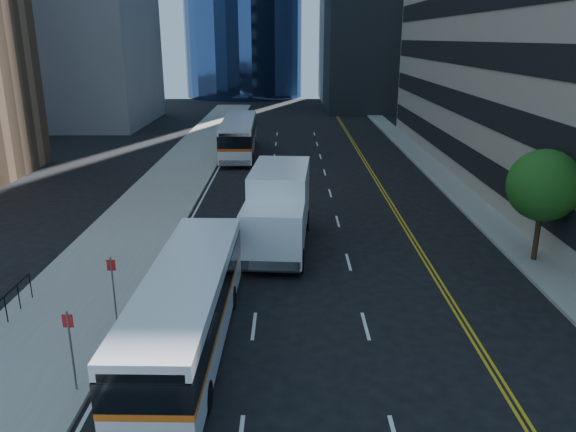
# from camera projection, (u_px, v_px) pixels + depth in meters

# --- Properties ---
(ground) EXTENTS (160.00, 160.00, 0.00)m
(ground) POSITION_uv_depth(u_px,v_px,m) (358.00, 356.00, 18.18)
(ground) COLOR black
(ground) RESTS_ON ground
(sidewalk_west) EXTENTS (5.00, 90.00, 0.15)m
(sidewalk_west) POSITION_uv_depth(u_px,v_px,m) (179.00, 174.00, 41.99)
(sidewalk_west) COLOR gray
(sidewalk_west) RESTS_ON ground
(sidewalk_east) EXTENTS (2.00, 90.00, 0.15)m
(sidewalk_east) POSITION_uv_depth(u_px,v_px,m) (439.00, 175.00, 41.97)
(sidewalk_east) COLOR gray
(sidewalk_east) RESTS_ON ground
(street_tree) EXTENTS (3.20, 3.20, 5.10)m
(street_tree) POSITION_uv_depth(u_px,v_px,m) (544.00, 186.00, 24.69)
(street_tree) COLOR #332114
(street_tree) RESTS_ON sidewalk_east
(bus_front) EXTENTS (2.56, 10.91, 2.80)m
(bus_front) POSITION_uv_depth(u_px,v_px,m) (188.00, 307.00, 18.18)
(bus_front) COLOR silver
(bus_front) RESTS_ON ground
(bus_rear) EXTENTS (2.96, 12.21, 3.13)m
(bus_rear) POSITION_uv_depth(u_px,v_px,m) (239.00, 135.00, 48.88)
(bus_rear) COLOR silver
(bus_rear) RESTS_ON ground
(box_truck) EXTENTS (3.26, 8.05, 3.77)m
(box_truck) POSITION_uv_depth(u_px,v_px,m) (278.00, 208.00, 27.13)
(box_truck) COLOR white
(box_truck) RESTS_ON ground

